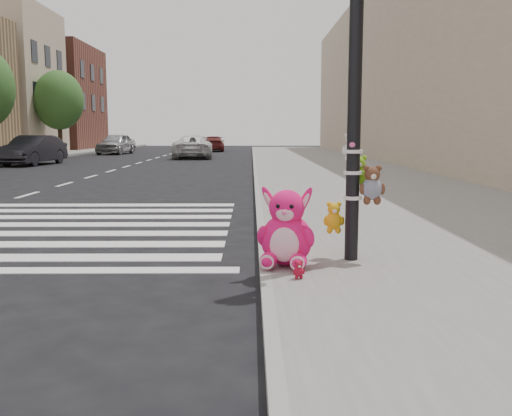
{
  "coord_description": "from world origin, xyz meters",
  "views": [
    {
      "loc": [
        1.39,
        -4.94,
        1.68
      ],
      "look_at": [
        1.45,
        1.93,
        0.75
      ],
      "focal_mm": 40.0,
      "sensor_mm": 36.0,
      "label": 1
    }
  ],
  "objects_px": {
    "signal_pole": "(356,127)",
    "pink_bunny": "(286,233)",
    "car_white_near": "(193,147)",
    "car_dark_far": "(33,150)",
    "red_teddy": "(299,270)"
  },
  "relations": [
    {
      "from": "signal_pole",
      "to": "red_teddy",
      "type": "relative_size",
      "value": 20.55
    },
    {
      "from": "pink_bunny",
      "to": "car_dark_far",
      "type": "bearing_deg",
      "value": 128.01
    },
    {
      "from": "red_teddy",
      "to": "signal_pole",
      "type": "bearing_deg",
      "value": 40.32
    },
    {
      "from": "pink_bunny",
      "to": "red_teddy",
      "type": "bearing_deg",
      "value": -69.8
    },
    {
      "from": "red_teddy",
      "to": "car_white_near",
      "type": "bearing_deg",
      "value": 86.68
    },
    {
      "from": "pink_bunny",
      "to": "signal_pole",
      "type": "bearing_deg",
      "value": 33.1
    },
    {
      "from": "signal_pole",
      "to": "car_dark_far",
      "type": "relative_size",
      "value": 0.9
    },
    {
      "from": "car_white_near",
      "to": "pink_bunny",
      "type": "bearing_deg",
      "value": 94.27
    },
    {
      "from": "signal_pole",
      "to": "pink_bunny",
      "type": "height_order",
      "value": "signal_pole"
    },
    {
      "from": "pink_bunny",
      "to": "car_white_near",
      "type": "xyz_separation_m",
      "value": [
        -3.98,
        28.88,
        0.18
      ]
    },
    {
      "from": "red_teddy",
      "to": "car_dark_far",
      "type": "xyz_separation_m",
      "value": [
        -11.26,
        22.48,
        0.49
      ]
    },
    {
      "from": "car_dark_far",
      "to": "car_white_near",
      "type": "bearing_deg",
      "value": 51.19
    },
    {
      "from": "signal_pole",
      "to": "pink_bunny",
      "type": "bearing_deg",
      "value": -157.88
    },
    {
      "from": "car_dark_far",
      "to": "car_white_near",
      "type": "height_order",
      "value": "car_dark_far"
    },
    {
      "from": "signal_pole",
      "to": "car_white_near",
      "type": "height_order",
      "value": "signal_pole"
    }
  ]
}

